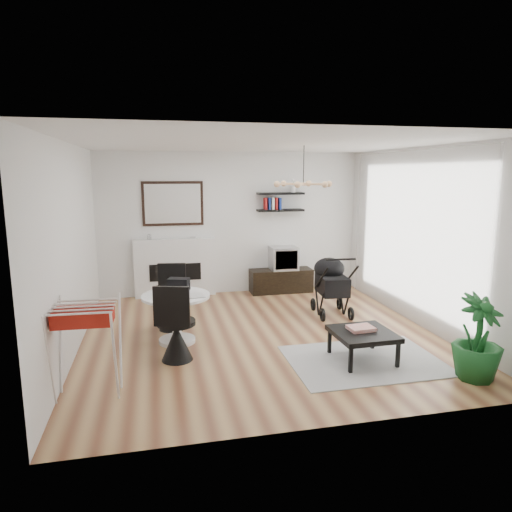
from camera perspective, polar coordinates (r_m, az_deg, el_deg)
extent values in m
plane|color=brown|center=(6.70, 0.64, -9.83)|extent=(5.00, 5.00, 0.00)
plane|color=white|center=(6.30, 0.69, 13.90)|extent=(5.00, 5.00, 0.00)
plane|color=white|center=(8.79, -3.07, 4.07)|extent=(5.00, 0.00, 5.00)
plane|color=white|center=(6.28, -22.12, 0.79)|extent=(0.00, 5.00, 5.00)
plane|color=white|center=(7.34, 20.04, 2.20)|extent=(0.00, 5.00, 5.00)
cube|color=white|center=(7.46, 18.57, 2.41)|extent=(0.04, 3.60, 2.60)
cube|color=white|center=(8.73, -10.08, -1.44)|extent=(1.50, 0.15, 1.10)
cube|color=black|center=(8.68, -10.05, -1.98)|extent=(0.95, 0.06, 0.32)
cube|color=black|center=(8.63, -10.35, 6.47)|extent=(1.12, 0.03, 0.82)
cube|color=white|center=(8.61, -10.35, 6.46)|extent=(1.02, 0.01, 0.72)
cube|color=black|center=(8.84, 3.07, 5.74)|extent=(0.90, 0.25, 0.04)
cube|color=black|center=(8.82, 3.09, 7.81)|extent=(0.90, 0.25, 0.04)
cube|color=black|center=(8.97, 3.14, -3.09)|extent=(1.21, 0.42, 0.45)
cube|color=#B6B6B8|center=(8.89, 3.46, -0.25)|extent=(0.51, 0.44, 0.44)
cube|color=black|center=(8.69, 3.85, -0.51)|extent=(0.43, 0.01, 0.36)
cylinder|color=white|center=(6.51, -9.81, -10.33)|extent=(0.50, 0.50, 0.05)
cylinder|color=white|center=(6.41, -9.90, -7.64)|extent=(0.12, 0.12, 0.59)
cylinder|color=white|center=(6.32, -9.99, -4.95)|extent=(0.93, 0.93, 0.04)
imported|color=black|center=(6.24, -10.91, -4.90)|extent=(0.37, 0.31, 0.03)
cube|color=black|center=(6.52, -9.64, -3.51)|extent=(0.33, 0.27, 0.17)
cube|color=silver|center=(6.21, -8.11, -4.95)|extent=(0.37, 0.31, 0.01)
cylinder|color=white|center=(6.43, -12.11, -4.12)|extent=(0.06, 0.06, 0.10)
cylinder|color=black|center=(6.90, -10.59, -5.28)|extent=(0.46, 0.46, 0.05)
cone|color=black|center=(6.98, -10.52, -7.27)|extent=(0.38, 0.38, 0.44)
cube|color=black|center=(7.04, -10.46, -2.77)|extent=(0.42, 0.11, 0.47)
cylinder|color=black|center=(5.78, -9.94, -8.20)|extent=(0.48, 0.48, 0.05)
cone|color=black|center=(5.87, -9.86, -10.60)|extent=(0.39, 0.39, 0.45)
cube|color=black|center=(5.50, -10.52, -6.23)|extent=(0.43, 0.16, 0.49)
cube|color=maroon|center=(5.01, -20.67, -6.92)|extent=(0.59, 0.35, 0.15)
cube|color=black|center=(7.57, 9.50, -3.56)|extent=(0.48, 0.67, 0.30)
ellipsoid|color=black|center=(7.70, 9.14, -1.54)|extent=(0.51, 0.51, 0.36)
cylinder|color=black|center=(7.09, 10.57, -0.42)|extent=(0.47, 0.07, 0.03)
torus|color=black|center=(7.89, 7.15, -6.03)|extent=(0.07, 0.23, 0.22)
torus|color=black|center=(8.02, 10.39, -5.85)|extent=(0.07, 0.23, 0.22)
torus|color=black|center=(7.35, 8.33, -7.31)|extent=(0.07, 0.23, 0.22)
torus|color=black|center=(7.48, 11.79, -7.09)|extent=(0.07, 0.23, 0.22)
cube|color=#AEAEAE|center=(5.99, 13.35, -12.59)|extent=(1.87, 1.35, 0.01)
cube|color=black|center=(5.87, 13.23, -9.44)|extent=(0.74, 0.74, 0.06)
cube|color=black|center=(5.55, 11.75, -12.61)|extent=(0.04, 0.04, 0.31)
cube|color=black|center=(5.83, 17.31, -11.72)|extent=(0.04, 0.04, 0.31)
cube|color=black|center=(6.07, 9.18, -10.49)|extent=(0.04, 0.04, 0.31)
cube|color=black|center=(6.33, 14.38, -9.80)|extent=(0.04, 0.04, 0.31)
cube|color=#DF4A37|center=(5.90, 12.99, -8.79)|extent=(0.32, 0.26, 0.04)
imported|color=#175320|center=(5.76, 26.00, -9.18)|extent=(0.69, 0.69, 0.98)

